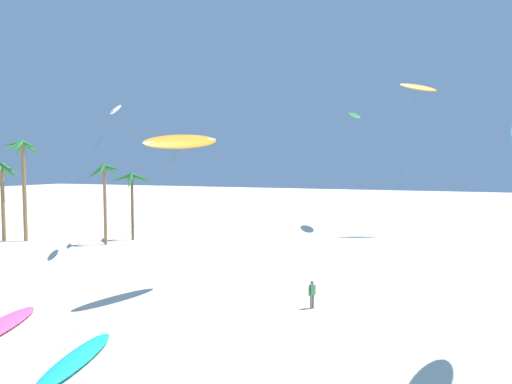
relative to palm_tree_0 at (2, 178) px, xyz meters
The scene contains 10 objects.
palm_tree_0 is the anchor object (origin of this frame).
palm_tree_1 3.26m from the palm_tree_0, 19.09° to the left, with size 4.65×4.54×11.21m.
palm_tree_2 12.37m from the palm_tree_0, 11.42° to the left, with size 4.22×4.19×8.60m.
palm_tree_3 14.26m from the palm_tree_0, 24.78° to the left, with size 4.58×4.29×7.63m.
flying_kite_0 17.38m from the palm_tree_0, ahead, with size 3.93×11.22×14.77m.
flying_kite_1 30.84m from the palm_tree_0, 18.52° to the right, with size 2.96×12.31×10.70m.
flying_kite_2 43.44m from the palm_tree_0, 35.97° to the left, with size 3.98×7.33×16.23m.
flying_kite_3 48.77m from the palm_tree_0, 26.56° to the left, with size 5.05×8.24×18.51m.
grounded_kite_0 36.46m from the palm_tree_0, 33.34° to the right, with size 2.45×5.55×0.40m.
person_foreground_walker 39.08m from the palm_tree_0, 13.87° to the right, with size 0.35×0.42×1.65m.
Camera 1 is at (11.91, -2.94, 8.32)m, focal length 29.63 mm.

